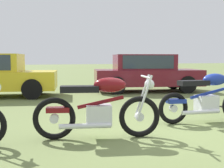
{
  "coord_description": "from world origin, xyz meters",
  "views": [
    {
      "loc": [
        -3.02,
        -4.43,
        1.27
      ],
      "look_at": [
        -0.06,
        2.21,
        0.65
      ],
      "focal_mm": 47.68,
      "sensor_mm": 36.0,
      "label": 1
    }
  ],
  "objects": [
    {
      "name": "motorcycle_maroon",
      "position": [
        -1.31,
        -0.08,
        0.49
      ],
      "size": [
        1.96,
        0.9,
        1.02
      ],
      "rotation": [
        0.0,
        0.0,
        -0.31
      ],
      "color": "black",
      "rests_on": "ground"
    },
    {
      "name": "car_burgundy",
      "position": [
        2.86,
        5.55,
        0.8
      ],
      "size": [
        4.37,
        2.9,
        1.43
      ],
      "rotation": [
        0.0,
        0.0,
        -0.3
      ],
      "color": "maroon",
      "rests_on": "ground"
    },
    {
      "name": "ground_plane",
      "position": [
        0.0,
        0.0,
        0.0
      ],
      "size": [
        120.0,
        120.0,
        0.0
      ],
      "primitive_type": "plane",
      "color": "olive"
    },
    {
      "name": "motorcycle_blue",
      "position": [
        1.12,
        0.18,
        0.49
      ],
      "size": [
        2.03,
        0.65,
        1.02
      ],
      "rotation": [
        0.0,
        0.0,
        -0.15
      ],
      "color": "black",
      "rests_on": "ground"
    }
  ]
}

